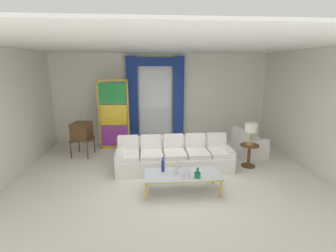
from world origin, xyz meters
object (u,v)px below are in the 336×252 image
(bottle_blue_decanter, at_px, (163,166))
(armchair_white, at_px, (248,146))
(round_side_table, at_px, (249,153))
(couch_white_long, at_px, (174,157))
(coffee_table, at_px, (182,175))
(bottle_crystal_tall, at_px, (187,174))
(table_lamp_brass, at_px, (251,129))
(bottle_amber_squat, at_px, (197,174))
(bottle_ruby_flask, at_px, (176,168))
(stained_glass_divider, at_px, (114,116))
(vintage_tv, at_px, (82,132))
(peacock_figurine, at_px, (128,146))

(bottle_blue_decanter, distance_m, armchair_white, 3.21)
(armchair_white, height_order, round_side_table, armchair_white)
(couch_white_long, height_order, coffee_table, couch_white_long)
(bottle_crystal_tall, distance_m, table_lamp_brass, 2.41)
(bottle_amber_squat, xyz_separation_m, armchair_white, (1.95, 2.21, -0.19))
(bottle_ruby_flask, height_order, armchair_white, armchair_white)
(stained_glass_divider, bearing_deg, armchair_white, -13.69)
(coffee_table, height_order, bottle_amber_squat, bottle_amber_squat)
(bottle_amber_squat, relative_size, table_lamp_brass, 0.38)
(vintage_tv, distance_m, round_side_table, 4.73)
(armchair_white, bearing_deg, coffee_table, -138.01)
(table_lamp_brass, bearing_deg, bottle_blue_decanter, -155.36)
(bottle_amber_squat, height_order, stained_glass_divider, stained_glass_divider)
(stained_glass_divider, relative_size, peacock_figurine, 3.67)
(couch_white_long, relative_size, coffee_table, 1.87)
(peacock_figurine, bearing_deg, bottle_blue_decanter, -69.21)
(coffee_table, distance_m, table_lamp_brass, 2.38)
(couch_white_long, height_order, round_side_table, couch_white_long)
(bottle_amber_squat, distance_m, round_side_table, 2.20)
(couch_white_long, distance_m, table_lamp_brass, 2.11)
(vintage_tv, height_order, stained_glass_divider, stained_glass_divider)
(coffee_table, height_order, stained_glass_divider, stained_glass_divider)
(round_side_table, xyz_separation_m, table_lamp_brass, (0.00, 0.00, 0.67))
(couch_white_long, relative_size, armchair_white, 3.33)
(bottle_blue_decanter, relative_size, peacock_figurine, 0.54)
(coffee_table, bearing_deg, bottle_ruby_flask, -177.25)
(armchair_white, relative_size, stained_glass_divider, 0.40)
(bottle_amber_squat, distance_m, vintage_tv, 3.92)
(bottle_ruby_flask, bearing_deg, peacock_figurine, 114.71)
(bottle_blue_decanter, bearing_deg, vintage_tv, 134.43)
(couch_white_long, distance_m, armchair_white, 2.37)
(bottle_ruby_flask, distance_m, vintage_tv, 3.49)
(bottle_crystal_tall, relative_size, stained_glass_divider, 0.10)
(stained_glass_divider, xyz_separation_m, table_lamp_brass, (3.69, -1.75, -0.03))
(coffee_table, distance_m, round_side_table, 2.29)
(vintage_tv, distance_m, armchair_white, 4.88)
(couch_white_long, bearing_deg, vintage_tv, 156.07)
(armchair_white, bearing_deg, vintage_tv, 174.99)
(round_side_table, bearing_deg, couch_white_long, 178.31)
(armchair_white, xyz_separation_m, round_side_table, (-0.28, -0.78, 0.07))
(bottle_crystal_tall, distance_m, armchair_white, 3.08)
(bottle_ruby_flask, bearing_deg, bottle_amber_squat, -26.90)
(bottle_blue_decanter, distance_m, table_lamp_brass, 2.61)
(bottle_crystal_tall, distance_m, stained_glass_divider, 3.69)
(armchair_white, distance_m, peacock_figurine, 3.58)
(stained_glass_divider, xyz_separation_m, peacock_figurine, (0.44, -0.40, -0.84))
(bottle_ruby_flask, bearing_deg, bottle_crystal_tall, -44.02)
(vintage_tv, distance_m, table_lamp_brass, 4.72)
(bottle_ruby_flask, distance_m, round_side_table, 2.41)
(peacock_figurine, xyz_separation_m, table_lamp_brass, (3.25, -1.35, 0.81))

